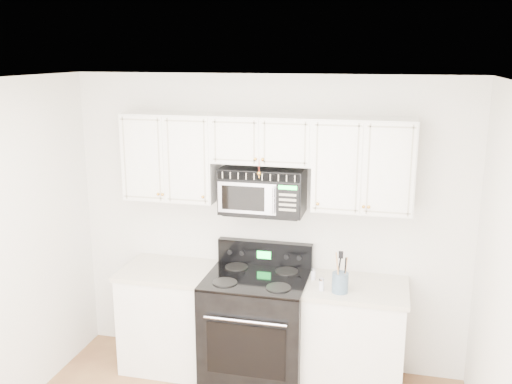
% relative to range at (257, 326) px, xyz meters
% --- Properties ---
extents(room, '(3.51, 3.51, 2.61)m').
position_rel_range_xyz_m(room, '(0.02, -1.39, 0.82)').
color(room, olive).
rests_on(room, ground).
extents(base_cabinet_left, '(0.86, 0.65, 0.92)m').
position_rel_range_xyz_m(base_cabinet_left, '(-0.78, 0.05, -0.06)').
color(base_cabinet_left, white).
rests_on(base_cabinet_left, ground).
extents(base_cabinet_right, '(0.86, 0.65, 0.92)m').
position_rel_range_xyz_m(base_cabinet_right, '(0.82, 0.05, -0.06)').
color(base_cabinet_right, white).
rests_on(base_cabinet_right, ground).
extents(range, '(0.85, 0.77, 1.14)m').
position_rel_range_xyz_m(range, '(0.00, 0.00, 0.00)').
color(range, black).
rests_on(range, ground).
extents(upper_cabinets, '(2.44, 0.37, 0.75)m').
position_rel_range_xyz_m(upper_cabinets, '(0.02, 0.19, 1.45)').
color(upper_cabinets, white).
rests_on(upper_cabinets, ground).
extents(microwave, '(0.70, 0.40, 0.39)m').
position_rel_range_xyz_m(microwave, '(0.01, 0.18, 1.16)').
color(microwave, black).
rests_on(microwave, ground).
extents(utensil_crock, '(0.13, 0.13, 0.34)m').
position_rel_range_xyz_m(utensil_crock, '(0.71, -0.12, 0.52)').
color(utensil_crock, slate).
rests_on(utensil_crock, base_cabinet_right).
extents(shaker_salt, '(0.04, 0.04, 0.10)m').
position_rel_range_xyz_m(shaker_salt, '(0.47, 0.09, 0.49)').
color(shaker_salt, silver).
rests_on(shaker_salt, base_cabinet_right).
extents(shaker_pepper, '(0.04, 0.04, 0.10)m').
position_rel_range_xyz_m(shaker_pepper, '(0.56, -0.12, 0.49)').
color(shaker_pepper, silver).
rests_on(shaker_pepper, base_cabinet_right).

